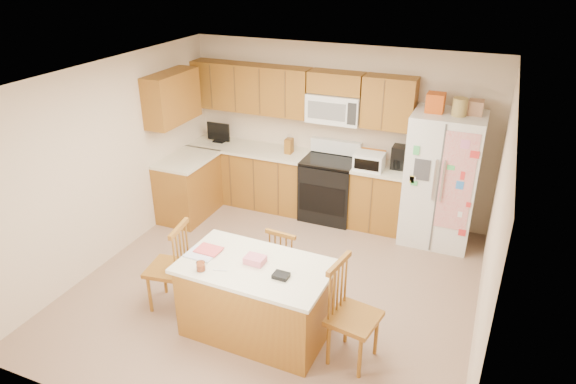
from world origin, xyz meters
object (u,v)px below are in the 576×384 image
at_px(island, 256,298).
at_px(windsor_chair_left, 170,268).
at_px(stove, 329,188).
at_px(windsor_chair_back, 286,263).
at_px(refrigerator, 442,178).
at_px(windsor_chair_right, 351,316).

distance_m(island, windsor_chair_left, 1.08).
height_order(island, windsor_chair_left, windsor_chair_left).
xyz_separation_m(island, windsor_chair_left, (-1.07, 0.05, 0.07)).
bearing_deg(stove, windsor_chair_back, -85.37).
distance_m(stove, windsor_chair_back, 2.04).
distance_m(refrigerator, windsor_chair_right, 2.75).
height_order(refrigerator, windsor_chair_left, refrigerator).
relative_size(island, windsor_chair_right, 1.44).
bearing_deg(island, refrigerator, 61.87).
bearing_deg(windsor_chair_right, refrigerator, 80.93).
relative_size(refrigerator, windsor_chair_left, 1.98).
bearing_deg(windsor_chair_back, stove, 94.63).
xyz_separation_m(island, windsor_chair_back, (0.03, 0.72, 0.00)).
distance_m(refrigerator, windsor_chair_back, 2.47).
relative_size(refrigerator, windsor_chair_right, 1.90).
xyz_separation_m(windsor_chair_back, windsor_chair_right, (0.98, -0.72, 0.09)).
height_order(stove, windsor_chair_right, stove).
bearing_deg(refrigerator, windsor_chair_right, -99.07).
bearing_deg(stove, refrigerator, -2.30).
xyz_separation_m(stove, windsor_chair_right, (1.14, -2.75, 0.03)).
bearing_deg(windsor_chair_right, island, -179.94).
xyz_separation_m(refrigerator, windsor_chair_left, (-2.51, -2.64, -0.43)).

